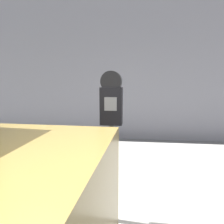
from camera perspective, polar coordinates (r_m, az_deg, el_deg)
name	(u,v)px	position (r m, az deg, el deg)	size (l,w,h in m)	color
sidewalk	(137,173)	(3.38, 6.52, -15.53)	(24.00, 2.80, 0.14)	#ADAAA3
building_facade	(139,43)	(5.43, 7.08, 17.42)	(24.00, 0.30, 4.58)	gray
parking_meter	(112,115)	(1.89, 0.00, -0.73)	(0.19, 0.14, 1.37)	slate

